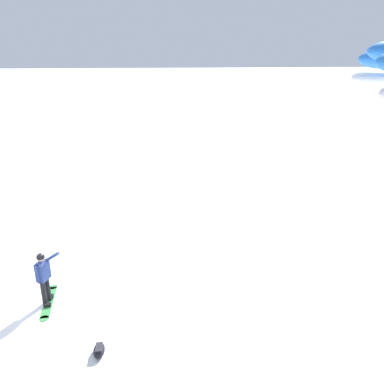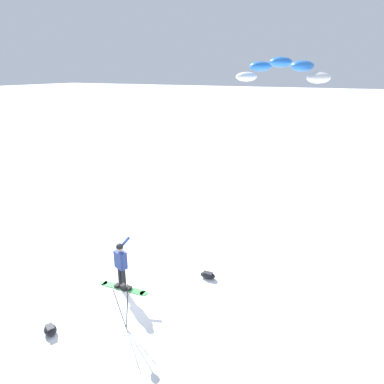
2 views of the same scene
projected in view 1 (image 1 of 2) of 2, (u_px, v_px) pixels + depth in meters
name	position (u px, v px, depth m)	size (l,w,h in m)	color
ground_plane	(31.00, 313.00, 11.41)	(300.00, 300.00, 0.00)	white
snowboarder	(43.00, 273.00, 11.52)	(0.46, 0.76, 1.74)	black
snowboard	(49.00, 301.00, 11.90)	(1.84, 0.39, 0.10)	#3F994C
gear_bag_small	(99.00, 350.00, 9.86)	(0.55, 0.30, 0.23)	black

